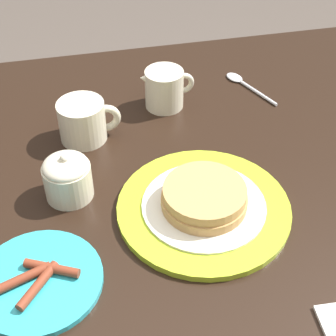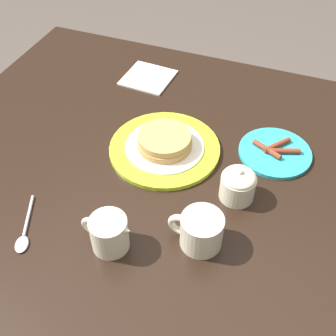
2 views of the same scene
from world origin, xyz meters
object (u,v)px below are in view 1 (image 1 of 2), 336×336
object	(u,v)px
coffee_mug	(84,121)
sugar_bowl	(67,177)
pancake_plate	(204,204)
creamer_pitcher	(164,88)
side_plate_bacon	(39,280)
spoon	(242,83)

from	to	relation	value
coffee_mug	sugar_bowl	bearing A→B (deg)	-105.30
pancake_plate	sugar_bowl	world-z (taller)	sugar_bowl
coffee_mug	creamer_pitcher	bearing A→B (deg)	23.39
coffee_mug	sugar_bowl	world-z (taller)	sugar_bowl
side_plate_bacon	coffee_mug	bearing A→B (deg)	73.10
pancake_plate	sugar_bowl	size ratio (longest dim) A/B	3.25
side_plate_bacon	sugar_bowl	size ratio (longest dim) A/B	2.11
coffee_mug	spoon	bearing A→B (deg)	18.17
creamer_pitcher	spoon	world-z (taller)	creamer_pitcher
pancake_plate	spoon	xyz separation A→B (m)	(0.19, 0.36, -0.01)
coffee_mug	spoon	size ratio (longest dim) A/B	0.80
sugar_bowl	pancake_plate	bearing A→B (deg)	-22.19
coffee_mug	creamer_pitcher	world-z (taller)	creamer_pitcher
side_plate_bacon	creamer_pitcher	world-z (taller)	creamer_pitcher
pancake_plate	sugar_bowl	bearing A→B (deg)	157.81
pancake_plate	creamer_pitcher	size ratio (longest dim) A/B	2.45
pancake_plate	side_plate_bacon	distance (m)	0.29
pancake_plate	spoon	bearing A→B (deg)	62.30
side_plate_bacon	sugar_bowl	xyz separation A→B (m)	(0.06, 0.18, 0.03)
pancake_plate	coffee_mug	xyz separation A→B (m)	(-0.17, 0.24, 0.02)
pancake_plate	creamer_pitcher	bearing A→B (deg)	90.01
coffee_mug	sugar_bowl	distance (m)	0.16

